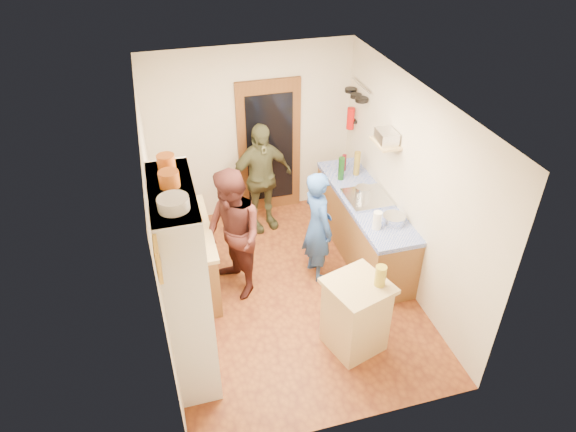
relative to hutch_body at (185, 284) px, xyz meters
name	(u,v)px	position (x,y,z in m)	size (l,w,h in m)	color
floor	(289,290)	(1.30, 0.80, -1.11)	(3.00, 4.00, 0.02)	brown
ceiling	(289,97)	(1.30, 0.80, 1.51)	(3.00, 4.00, 0.02)	silver
wall_back	(252,133)	(1.30, 2.81, 0.20)	(3.00, 0.02, 2.60)	beige
wall_front	(354,332)	(1.30, -1.21, 0.20)	(3.00, 0.02, 2.60)	beige
wall_left	(155,226)	(-0.21, 0.80, 0.20)	(0.02, 4.00, 2.60)	beige
wall_right	(408,187)	(2.81, 0.80, 0.20)	(0.02, 4.00, 2.60)	beige
door_frame	(269,148)	(1.55, 2.77, -0.05)	(0.95, 0.06, 2.10)	brown
door_glass	(270,149)	(1.55, 2.74, -0.05)	(0.70, 0.02, 1.70)	black
hutch_body	(185,284)	(0.00, 0.00, 0.00)	(0.40, 1.20, 2.20)	silver
hutch_top_shelf	(171,192)	(0.00, 0.00, 1.08)	(0.40, 1.14, 0.04)	silver
plate_stack	(173,203)	(0.00, -0.32, 1.15)	(0.26, 0.26, 0.11)	white
orange_pot_a	(169,179)	(0.00, 0.06, 1.17)	(0.18, 0.18, 0.15)	orange
orange_pot_b	(166,162)	(0.00, 0.38, 1.17)	(0.17, 0.17, 0.15)	orange
left_counter_base	(188,259)	(0.10, 1.25, -0.68)	(0.60, 1.40, 0.85)	brown
left_counter_top	(184,230)	(0.10, 1.25, -0.23)	(0.64, 1.44, 0.05)	tan
toaster	(191,242)	(0.15, 0.82, -0.10)	(0.26, 0.17, 0.19)	white
kettle	(180,228)	(0.05, 1.14, -0.11)	(0.17, 0.17, 0.19)	white
orange_bowl	(189,218)	(0.18, 1.39, -0.15)	(0.22, 0.22, 0.10)	orange
chopping_board	(180,201)	(0.12, 1.86, -0.19)	(0.30, 0.22, 0.03)	tan
right_counter_base	(363,227)	(2.50, 1.30, -0.68)	(0.60, 2.20, 0.84)	brown
right_counter_top	(366,200)	(2.50, 1.30, -0.23)	(0.62, 2.22, 0.06)	#0420AE
hob	(367,198)	(2.50, 1.26, -0.18)	(0.55, 0.58, 0.04)	silver
pot_on_hob	(363,191)	(2.45, 1.31, -0.10)	(0.20, 0.20, 0.13)	silver
bottle_a	(341,169)	(2.35, 1.85, -0.03)	(0.09, 0.09, 0.34)	#143F14
bottle_b	(344,163)	(2.48, 2.08, -0.08)	(0.06, 0.06, 0.25)	#591419
bottle_c	(357,163)	(2.61, 1.92, -0.02)	(0.09, 0.09, 0.35)	olive
paper_towel	(377,220)	(2.35, 0.62, -0.08)	(0.11, 0.11, 0.23)	white
mixing_bowl	(394,219)	(2.60, 0.67, -0.15)	(0.28, 0.28, 0.11)	silver
island_base	(355,317)	(1.76, -0.27, -0.67)	(0.55, 0.55, 0.86)	tan
island_top	(358,286)	(1.76, -0.27, -0.22)	(0.62, 0.62, 0.05)	tan
cutting_board	(352,284)	(1.69, -0.24, -0.21)	(0.35, 0.28, 0.02)	white
oil_jar	(380,276)	(1.96, -0.33, -0.07)	(0.12, 0.12, 0.24)	#AD9E2D
pan_rail	(361,86)	(2.76, 2.33, 0.95)	(0.02, 0.02, 0.65)	silver
pan_hang_a	(362,100)	(2.70, 2.15, 0.82)	(0.18, 0.18, 0.05)	black
pan_hang_b	(356,96)	(2.70, 2.35, 0.80)	(0.16, 0.16, 0.05)	black
pan_hang_c	(351,90)	(2.70, 2.55, 0.81)	(0.17, 0.17, 0.05)	black
wall_shelf	(386,143)	(2.67, 1.25, 0.60)	(0.26, 0.42, 0.03)	tan
radio	(387,137)	(2.67, 1.25, 0.69)	(0.22, 0.30, 0.15)	silver
ext_bracket	(354,121)	(2.77, 2.50, 0.35)	(0.06, 0.10, 0.04)	black
fire_extinguisher	(351,118)	(2.71, 2.50, 0.40)	(0.11, 0.11, 0.32)	red
picture_frame	(158,259)	(-0.18, -0.75, 0.95)	(0.03, 0.25, 0.30)	gold
person_hob	(321,227)	(1.77, 1.01, -0.33)	(0.56, 0.37, 1.54)	#294F9F
person_left	(233,233)	(0.67, 1.05, -0.24)	(0.83, 0.65, 1.72)	#421C19
person_back	(261,178)	(1.31, 2.29, -0.26)	(0.98, 0.41, 1.67)	#414128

